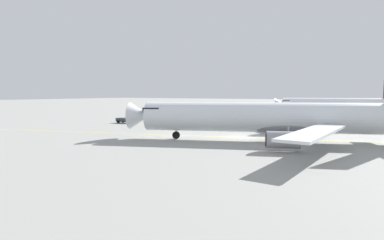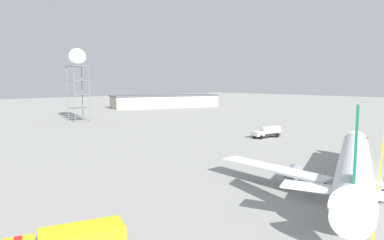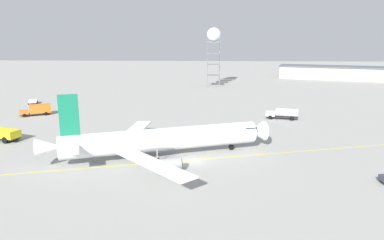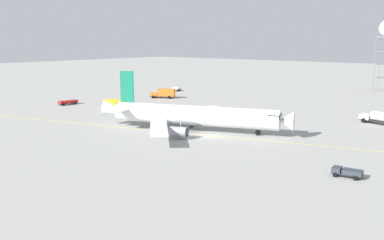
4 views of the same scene
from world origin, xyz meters
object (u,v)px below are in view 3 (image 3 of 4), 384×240
Objects in this scene: airliner_main at (160,140)px; radar_tower at (214,37)px; fire_tender_truck at (1,133)px; catering_truck_truck at (37,110)px; fuel_tanker_truck at (283,113)px; pushback_tug_truck at (33,101)px.

airliner_main is 103.73m from radar_tower.
airliner_main is at bearing -175.16° from fire_tender_truck.
catering_truck_truck is at bearing 119.34° from airliner_main.
radar_tower is (-18.44, 68.60, 20.55)m from fuel_tanker_truck.
radar_tower reaches higher than fire_tender_truck.
fire_tender_truck is at bearing 70.64° from catering_truck_truck.
fuel_tanker_truck is at bearing 149.60° from catering_truck_truck.
radar_tower is at bearing -61.89° from fuel_tanker_truck.
fuel_tanker_truck is at bearing 28.47° from airliner_main.
airliner_main reaches higher than fire_tender_truck.
pushback_tug_truck is 0.51× the size of fire_tender_truck.
catering_truck_truck reaches higher than fuel_tanker_truck.
fire_tender_truck is at bearing 33.43° from fuel_tanker_truck.
catering_truck_truck is 1.69× the size of pushback_tug_truck.
fuel_tanker_truck is (79.36, -18.93, 0.75)m from pushback_tug_truck.
airliner_main reaches higher than fuel_tanker_truck.
airliner_main reaches higher than pushback_tug_truck.
radar_tower reaches higher than catering_truck_truck.
radar_tower is at bearing 106.30° from pushback_tug_truck.
radar_tower reaches higher than airliner_main.
fuel_tanker_truck is 73.95m from radar_tower.
pushback_tug_truck is 0.19× the size of radar_tower.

